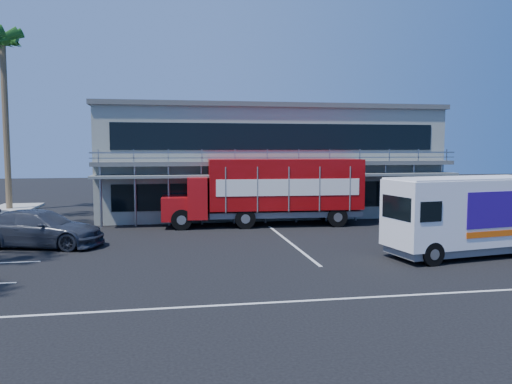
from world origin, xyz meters
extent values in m
plane|color=black|center=(0.00, 0.00, 0.00)|extent=(120.00, 120.00, 0.00)
cube|color=gray|center=(3.00, 15.00, 3.50)|extent=(22.00, 10.00, 7.00)
cube|color=#515454|center=(3.00, 15.00, 7.15)|extent=(22.40, 10.40, 0.30)
cube|color=#515454|center=(3.00, 9.40, 3.60)|extent=(22.00, 1.20, 0.25)
cube|color=gray|center=(3.00, 8.85, 4.10)|extent=(22.00, 0.08, 0.90)
cube|color=slate|center=(3.00, 9.10, 2.90)|extent=(22.00, 1.80, 0.15)
cube|color=black|center=(3.00, 9.98, 1.60)|extent=(20.00, 0.06, 1.60)
cube|color=black|center=(3.00, 9.98, 5.20)|extent=(20.00, 0.06, 1.60)
cylinder|color=brown|center=(-15.10, 18.50, 6.00)|extent=(0.44, 0.44, 12.00)
sphere|color=#154A18|center=(-15.10, 18.50, 12.20)|extent=(1.10, 1.10, 1.10)
cube|color=#AA0D10|center=(-3.29, 8.80, 1.10)|extent=(1.66, 2.55, 1.32)
cube|color=#AA0D10|center=(-2.07, 8.74, 1.71)|extent=(1.23, 2.81, 2.32)
cube|color=black|center=(-2.07, 8.74, 2.37)|extent=(0.17, 2.35, 0.77)
cube|color=#99090C|center=(3.00, 8.50, 2.43)|extent=(8.95, 3.17, 2.87)
cube|color=slate|center=(3.00, 8.50, 0.72)|extent=(8.93, 2.76, 0.33)
cube|color=white|center=(2.93, 7.11, 2.32)|extent=(8.12, 0.41, 0.94)
cube|color=white|center=(3.07, 9.89, 2.32)|extent=(8.12, 0.41, 0.94)
cylinder|color=black|center=(-3.01, 7.57, 0.57)|extent=(1.16, 0.33, 1.15)
cylinder|color=black|center=(-2.90, 9.99, 0.57)|extent=(1.16, 0.33, 1.15)
cylinder|color=black|center=(0.52, 7.40, 0.57)|extent=(1.16, 0.33, 1.15)
cylinder|color=black|center=(0.63, 9.83, 0.57)|extent=(1.16, 0.33, 1.15)
cylinder|color=black|center=(5.81, 7.15, 0.57)|extent=(1.16, 0.33, 1.15)
cylinder|color=black|center=(5.92, 9.58, 0.57)|extent=(1.16, 0.33, 1.15)
cube|color=white|center=(8.46, -1.17, 1.88)|extent=(7.03, 3.37, 2.70)
cube|color=slate|center=(8.46, -1.17, 0.39)|extent=(6.73, 3.10, 0.34)
cube|color=black|center=(5.15, -1.71, 2.17)|extent=(0.37, 1.88, 0.92)
cube|color=white|center=(8.46, -1.17, 3.26)|extent=(6.89, 3.30, 0.08)
cube|color=#2E0E82|center=(9.41, -2.20, 2.07)|extent=(3.43, 0.59, 1.45)
cube|color=#2E0E82|center=(9.03, 0.11, 2.07)|extent=(3.43, 0.59, 1.45)
cube|color=#F2590C|center=(9.41, -2.21, 1.11)|extent=(3.43, 0.58, 0.24)
cylinder|color=black|center=(6.25, -2.57, 0.46)|extent=(0.96, 0.43, 0.93)
cylinder|color=black|center=(5.92, -0.55, 0.46)|extent=(0.96, 0.43, 0.93)
cylinder|color=black|center=(10.29, 0.16, 0.46)|extent=(0.96, 0.43, 0.93)
imported|color=#2F333F|center=(-9.50, 4.00, 0.84)|extent=(6.20, 3.82, 1.68)
camera|label=1|loc=(-3.63, -19.91, 4.49)|focal=35.00mm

